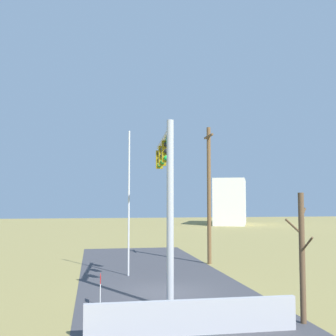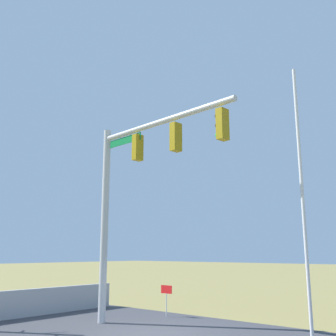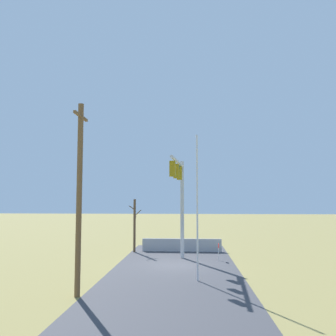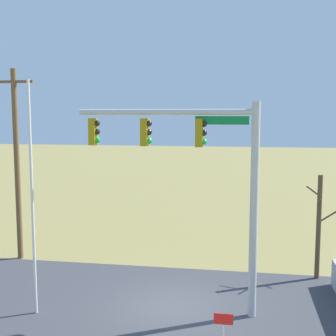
% 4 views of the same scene
% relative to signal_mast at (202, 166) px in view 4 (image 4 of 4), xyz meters
% --- Properties ---
extents(ground_plane, '(160.00, 160.00, 0.00)m').
position_rel_signal_mast_xyz_m(ground_plane, '(-1.07, 0.23, -5.16)').
color(ground_plane, olive).
extents(road_surface, '(28.00, 8.00, 0.01)m').
position_rel_signal_mast_xyz_m(road_surface, '(-5.07, 0.23, -5.16)').
color(road_surface, '#3D3D42').
rests_on(road_surface, ground_plane).
extents(sidewalk_corner, '(6.00, 6.00, 0.01)m').
position_rel_signal_mast_xyz_m(sidewalk_corner, '(2.76, -0.14, -5.16)').
color(sidewalk_corner, '#B7B5AD').
rests_on(sidewalk_corner, ground_plane).
extents(signal_mast, '(6.35, 0.78, 7.33)m').
position_rel_signal_mast_xyz_m(signal_mast, '(0.00, 0.00, 0.00)').
color(signal_mast, '#B2B5BA').
rests_on(signal_mast, ground_plane).
extents(flagpole, '(0.10, 0.10, 8.05)m').
position_rel_signal_mast_xyz_m(flagpole, '(-5.66, -1.14, -1.14)').
color(flagpole, silver).
rests_on(flagpole, ground_plane).
extents(utility_pole, '(1.90, 0.26, 8.98)m').
position_rel_signal_mast_xyz_m(utility_pole, '(-9.13, 4.43, -0.50)').
color(utility_pole, brown).
rests_on(utility_pole, ground_plane).
extents(bare_tree, '(1.27, 1.02, 4.42)m').
position_rel_signal_mast_xyz_m(bare_tree, '(4.53, 3.94, -2.90)').
color(bare_tree, brown).
rests_on(bare_tree, ground_plane).
extents(open_sign, '(0.56, 0.04, 1.22)m').
position_rel_signal_mast_xyz_m(open_sign, '(0.90, -2.79, -4.26)').
color(open_sign, silver).
rests_on(open_sign, ground_plane).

